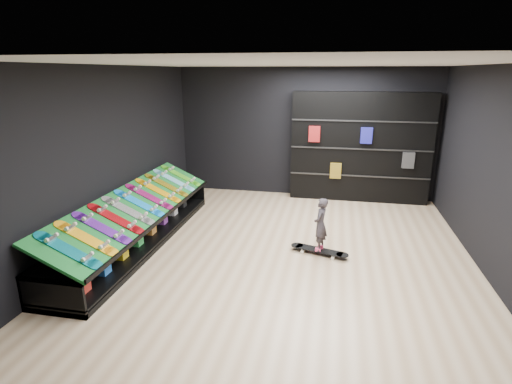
% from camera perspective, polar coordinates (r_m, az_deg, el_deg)
% --- Properties ---
extents(floor, '(6.00, 7.00, 0.01)m').
position_cam_1_polar(floor, '(6.64, 3.94, -9.03)').
color(floor, tan).
rests_on(floor, ground).
extents(ceiling, '(6.00, 7.00, 0.01)m').
position_cam_1_polar(ceiling, '(5.97, 4.54, 17.82)').
color(ceiling, white).
rests_on(ceiling, ground).
extents(wall_back, '(6.00, 0.02, 3.00)m').
position_cam_1_polar(wall_back, '(9.56, 6.94, 8.35)').
color(wall_back, black).
rests_on(wall_back, ground).
extents(wall_front, '(6.00, 0.02, 3.00)m').
position_cam_1_polar(wall_front, '(2.90, -4.88, -12.02)').
color(wall_front, black).
rests_on(wall_front, ground).
extents(wall_left, '(0.02, 7.00, 3.00)m').
position_cam_1_polar(wall_left, '(7.14, -20.46, 4.54)').
color(wall_left, black).
rests_on(wall_left, ground).
extents(wall_right, '(0.02, 7.00, 3.00)m').
position_cam_1_polar(wall_right, '(6.50, 31.48, 1.95)').
color(wall_right, black).
rests_on(wall_right, ground).
extents(display_rack, '(0.90, 4.50, 0.50)m').
position_cam_1_polar(display_rack, '(7.28, -16.43, -5.18)').
color(display_rack, black).
rests_on(display_rack, ground).
extents(turf_ramp, '(0.92, 4.50, 0.46)m').
position_cam_1_polar(turf_ramp, '(7.10, -16.37, -1.76)').
color(turf_ramp, '#0E591E').
rests_on(turf_ramp, display_rack).
extents(back_shelving, '(3.09, 0.36, 2.47)m').
position_cam_1_polar(back_shelving, '(9.41, 14.64, 6.17)').
color(back_shelving, black).
rests_on(back_shelving, ground).
extents(floor_skateboard, '(1.00, 0.49, 0.09)m').
position_cam_1_polar(floor_skateboard, '(6.72, 9.00, -8.45)').
color(floor_skateboard, black).
rests_on(floor_skateboard, ground).
extents(child, '(0.18, 0.23, 0.53)m').
position_cam_1_polar(child, '(6.60, 9.12, -6.01)').
color(child, black).
rests_on(child, floor_skateboard).
extents(display_board_0, '(0.93, 0.22, 0.50)m').
position_cam_1_polar(display_board_0, '(5.59, -25.23, -7.54)').
color(display_board_0, '#0C8C99').
rests_on(display_board_0, turf_ramp).
extents(display_board_1, '(0.93, 0.22, 0.50)m').
position_cam_1_polar(display_board_1, '(5.87, -23.07, -6.12)').
color(display_board_1, orange).
rests_on(display_board_1, turf_ramp).
extents(display_board_2, '(0.93, 0.22, 0.50)m').
position_cam_1_polar(display_board_2, '(6.16, -21.12, -4.82)').
color(display_board_2, purple).
rests_on(display_board_2, turf_ramp).
extents(display_board_3, '(0.93, 0.22, 0.50)m').
position_cam_1_polar(display_board_3, '(6.46, -19.36, -3.63)').
color(display_board_3, red).
rests_on(display_board_3, turf_ramp).
extents(display_board_4, '(0.93, 0.22, 0.50)m').
position_cam_1_polar(display_board_4, '(6.77, -17.76, -2.55)').
color(display_board_4, black).
rests_on(display_board_4, turf_ramp).
extents(display_board_5, '(0.93, 0.22, 0.50)m').
position_cam_1_polar(display_board_5, '(7.08, -16.30, -1.56)').
color(display_board_5, blue).
rests_on(display_board_5, turf_ramp).
extents(display_board_6, '(0.93, 0.22, 0.50)m').
position_cam_1_polar(display_board_6, '(7.41, -14.97, -0.66)').
color(display_board_6, '#E5198C').
rests_on(display_board_6, turf_ramp).
extents(display_board_7, '(0.93, 0.22, 0.50)m').
position_cam_1_polar(display_board_7, '(7.73, -13.75, 0.17)').
color(display_board_7, yellow).
rests_on(display_board_7, turf_ramp).
extents(display_board_8, '(0.93, 0.22, 0.50)m').
position_cam_1_polar(display_board_8, '(8.06, -12.63, 0.93)').
color(display_board_8, yellow).
rests_on(display_board_8, turf_ramp).
extents(display_board_9, '(0.93, 0.22, 0.50)m').
position_cam_1_polar(display_board_9, '(8.40, -11.60, 1.63)').
color(display_board_9, '#0CB2E5').
rests_on(display_board_9, turf_ramp).
extents(display_board_10, '(0.93, 0.22, 0.50)m').
position_cam_1_polar(display_board_10, '(8.74, -10.64, 2.28)').
color(display_board_10, green).
rests_on(display_board_10, turf_ramp).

